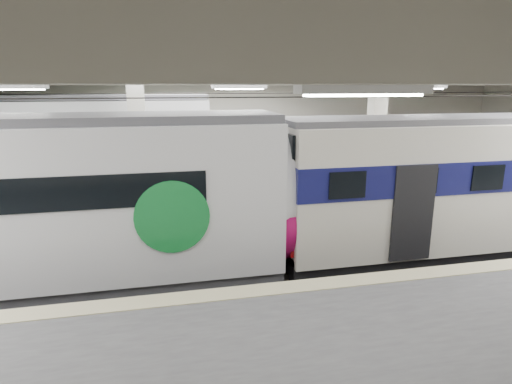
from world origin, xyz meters
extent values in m
cube|color=black|center=(0.00, 0.00, -0.05)|extent=(36.00, 24.00, 0.10)
cube|color=silver|center=(0.00, 0.00, 5.55)|extent=(36.00, 24.00, 0.20)
cube|color=beige|center=(0.00, 10.00, 2.75)|extent=(30.00, 0.10, 5.50)
cube|color=beige|center=(0.00, -3.25, 1.11)|extent=(30.00, 0.50, 0.02)
cube|color=beige|center=(-3.00, 3.00, 2.75)|extent=(0.50, 0.50, 5.50)
cube|color=beige|center=(5.00, 3.00, 2.75)|extent=(0.50, 0.50, 5.50)
cube|color=beige|center=(0.00, 0.00, 5.25)|extent=(30.00, 18.00, 0.50)
cube|color=#59544C|center=(0.00, 0.00, 0.08)|extent=(30.00, 1.52, 0.16)
cube|color=#59544C|center=(0.00, 5.50, 0.08)|extent=(30.00, 1.52, 0.16)
cylinder|color=black|center=(0.00, 0.00, 4.70)|extent=(30.00, 0.03, 0.03)
cylinder|color=black|center=(0.00, 5.50, 4.70)|extent=(30.00, 0.03, 0.03)
cube|color=white|center=(0.00, -2.00, 4.92)|extent=(26.00, 8.40, 0.12)
cube|color=silver|center=(-5.56, 0.00, 2.32)|extent=(12.11, 2.70, 3.63)
ellipsoid|color=silver|center=(0.50, 0.00, 2.32)|extent=(2.14, 2.65, 3.56)
ellipsoid|color=#A90E52|center=(0.62, 0.00, 1.52)|extent=(2.27, 2.70, 2.18)
cylinder|color=#178337|center=(-2.16, -1.38, 2.14)|extent=(1.68, 0.06, 1.68)
cube|color=#4C4C51|center=(-5.56, 0.00, 4.23)|extent=(12.11, 2.22, 0.20)
cube|color=black|center=(-5.56, 0.00, 0.35)|extent=(12.11, 1.89, 0.70)
cube|color=silver|center=(6.91, 0.00, 2.24)|extent=(12.25, 2.69, 3.49)
cube|color=#121452|center=(6.91, 0.00, 2.66)|extent=(12.29, 2.75, 0.85)
cube|color=#AA0B10|center=(0.74, 0.00, 1.76)|extent=(0.08, 2.28, 1.92)
cube|color=black|center=(0.74, 0.00, 3.22)|extent=(0.08, 2.15, 1.26)
cube|color=#4C4C51|center=(6.91, 0.00, 4.07)|extent=(12.25, 2.10, 0.16)
cube|color=black|center=(6.91, 0.00, 0.35)|extent=(12.25, 1.88, 0.70)
cube|color=black|center=(-8.00, 5.50, 0.30)|extent=(14.76, 2.93, 0.60)
camera|label=1|loc=(-2.31, -10.68, 5.00)|focal=30.00mm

